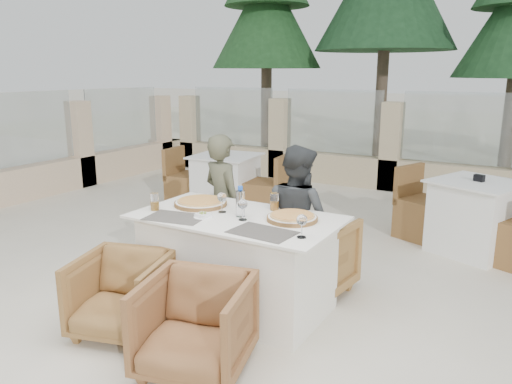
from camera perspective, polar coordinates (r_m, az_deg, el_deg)
The scene contains 26 objects.
ground at distance 4.19m, azimuth -3.74°, elevation -12.93°, with size 80.00×80.00×0.00m, color beige.
sand_patch at distance 17.32m, azimuth 23.22°, elevation 6.41°, with size 30.00×16.00×0.01m, color beige.
perimeter_wall_far at distance 8.24m, azimuth 15.22°, elevation 5.73°, with size 10.00×0.34×1.60m, color #CDB990, non-canonical shape.
perimeter_wall_left at distance 8.12m, azimuth -24.83°, elevation 4.84°, with size 0.34×7.00×1.60m, color beige, non-canonical shape.
pine_far_left at distance 11.58m, azimuth 1.23°, elevation 18.04°, with size 2.42×2.42×5.50m, color #214D23.
pine_mid_left at distance 11.12m, azimuth 14.71°, elevation 20.39°, with size 2.86×2.86×6.50m, color #1E4725.
dining_table at distance 4.03m, azimuth -2.17°, elevation -8.02°, with size 1.60×0.90×0.77m, color white, non-canonical shape.
placemat_near_left at distance 3.91m, azimuth -9.15°, elevation -2.87°, with size 0.45×0.30×0.00m, color #58524B.
placemat_near_right at distance 3.51m, azimuth 0.73°, elevation -4.62°, with size 0.45×0.30×0.00m, color #514B45.
pizza_left at distance 4.22m, azimuth -6.35°, elevation -1.14°, with size 0.44×0.44×0.06m, color #C5631A.
pizza_right at distance 3.79m, azimuth 4.15°, elevation -2.89°, with size 0.39×0.39×0.05m, color #CD611B.
water_bottle at distance 3.85m, azimuth -1.80°, elevation -1.08°, with size 0.07×0.07×0.24m, color #C2E6FF.
wine_glass_centre at distance 3.98m, azimuth -3.92°, elevation -1.06°, with size 0.08×0.08×0.18m, color silver, non-canonical shape.
wine_glass_near at distance 3.77m, azimuth -1.54°, elevation -1.89°, with size 0.08×0.08×0.18m, color white, non-canonical shape.
wine_glass_corner at distance 3.39m, azimuth 5.25°, elevation -3.74°, with size 0.08×0.08×0.18m, color white, non-canonical shape.
beer_glass_left at distance 4.12m, azimuth -11.51°, elevation -1.10°, with size 0.07×0.07×0.14m, color #C5801B.
beer_glass_right at distance 4.05m, azimuth 2.11°, elevation -1.10°, with size 0.07×0.07×0.14m, color orange.
olive_dish at distance 3.87m, azimuth -6.07°, elevation -2.61°, with size 0.11×0.11×0.04m, color white, non-canonical shape.
armchair_far_left at distance 4.90m, azimuth -3.82°, elevation -5.42°, with size 0.58×0.59×0.54m, color brown.
armchair_far_right at distance 4.31m, azimuth 5.66°, elevation -7.26°, with size 0.72×0.74×0.67m, color olive.
armchair_near_left at distance 3.82m, azimuth -15.09°, elevation -11.22°, with size 0.63×0.64×0.59m, color olive.
armchair_near_right at distance 3.28m, azimuth -6.96°, elevation -14.90°, with size 0.66×0.68×0.62m, color brown.
diner_left at distance 4.70m, azimuth -3.82°, elevation -1.35°, with size 0.48×0.31×1.32m, color #50503A.
diner_right at distance 4.26m, azimuth 4.71°, elevation -3.18°, with size 0.62×0.49×1.28m, color #35383A.
bg_table_a at distance 6.80m, azimuth -3.45°, elevation 1.03°, with size 1.64×0.82×0.77m, color white, non-canonical shape.
bg_table_b at distance 5.69m, azimuth 23.74°, elevation -2.67°, with size 1.64×0.82×0.77m, color white, non-canonical shape.
Camera 1 is at (2.11, -3.09, 1.87)m, focal length 35.00 mm.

